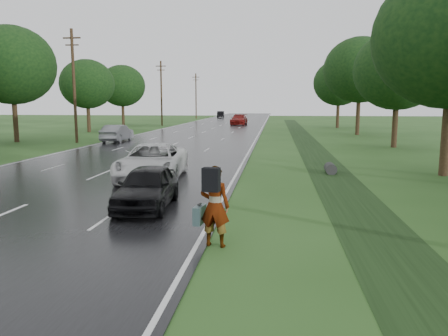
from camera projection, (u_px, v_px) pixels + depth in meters
name	position (u px, v px, depth m)	size (l,w,h in m)	color
ground	(0.00, 217.00, 13.88)	(220.00, 220.00, 0.00)	#284D1B
road	(210.00, 130.00, 58.07)	(14.00, 180.00, 0.04)	black
edge_stripe_east	(261.00, 130.00, 57.29)	(0.12, 180.00, 0.01)	silver
edge_stripe_west	(161.00, 129.00, 58.86)	(0.12, 180.00, 0.01)	silver
center_line	(210.00, 130.00, 58.07)	(0.12, 180.00, 0.01)	silver
drainage_ditch	(315.00, 153.00, 30.91)	(2.20, 120.00, 0.56)	black
utility_pole_mid	(74.00, 84.00, 38.73)	(1.60, 0.26, 10.00)	#311F14
utility_pole_far	(161.00, 92.00, 68.20)	(1.60, 0.26, 10.00)	#311F14
utility_pole_distant	(196.00, 95.00, 97.66)	(1.60, 0.26, 10.00)	#311F14
tree_east_c	(398.00, 70.00, 34.43)	(7.00, 7.00, 9.29)	#311F14
tree_east_d	(360.00, 70.00, 48.07)	(8.00, 8.00, 10.76)	#311F14
tree_east_f	(339.00, 83.00, 61.97)	(7.20, 7.20, 9.62)	#311F14
tree_west_c	(12.00, 65.00, 39.15)	(7.80, 7.80, 10.43)	#311F14
tree_west_d	(87.00, 84.00, 52.97)	(6.60, 6.60, 8.80)	#311F14
tree_west_f	(122.00, 86.00, 66.74)	(7.00, 7.00, 9.29)	#311F14
pedestrian	(214.00, 205.00, 10.88)	(0.97, 0.93, 2.06)	#A5998C
white_pickup	(152.00, 162.00, 20.31)	(2.76, 5.98, 1.66)	silver
dark_sedan	(147.00, 187.00, 14.87)	(1.70, 4.22, 1.44)	black
silver_sedan	(117.00, 133.00, 40.06)	(1.64, 4.71, 1.55)	gray
far_car_red	(239.00, 119.00, 70.68)	(2.39, 5.88, 1.71)	maroon
far_car_dark	(221.00, 114.00, 104.72)	(1.63, 4.66, 1.54)	black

